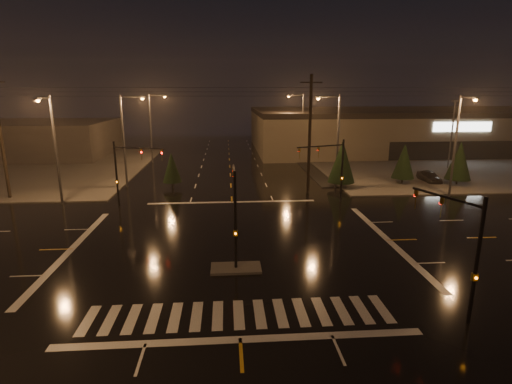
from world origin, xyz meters
TOP-DOWN VIEW (x-y plane):
  - ground at (0.00, 0.00)m, footprint 140.00×140.00m
  - sidewalk_ne at (30.00, 30.00)m, footprint 36.00×36.00m
  - sidewalk_nw at (-30.00, 30.00)m, footprint 36.00×36.00m
  - median_island at (0.00, -4.00)m, footprint 3.00×1.60m
  - crosswalk at (0.00, -9.00)m, footprint 15.00×2.60m
  - stop_bar_near at (0.00, -11.00)m, footprint 16.00×0.50m
  - stop_bar_far at (0.00, 11.00)m, footprint 16.00×0.50m
  - parking_lot at (35.00, 28.00)m, footprint 50.00×24.00m
  - retail_building at (35.00, 45.99)m, footprint 60.20×28.30m
  - commercial_block at (-35.00, 42.00)m, footprint 30.00×18.00m
  - signal_mast_median at (0.00, -3.07)m, footprint 0.25×4.59m
  - signal_mast_ne at (9.50, 10.14)m, footprint 4.84×1.86m
  - signal_mast_nw at (-9.50, 10.14)m, footprint 4.84×1.86m
  - signal_mast_se at (10.23, -9.75)m, footprint 1.55×3.87m
  - streetlight_1 at (-11.18, 18.00)m, footprint 2.77×0.32m
  - streetlight_2 at (-11.18, 34.00)m, footprint 2.77×0.32m
  - streetlight_3 at (11.18, 16.00)m, footprint 2.77×0.32m
  - streetlight_4 at (11.18, 36.00)m, footprint 2.77×0.32m
  - streetlight_5 at (-16.00, 11.18)m, footprint 0.32×2.77m
  - streetlight_6 at (22.00, 11.18)m, footprint 0.32×2.77m
  - utility_pole_0 at (-22.00, 14.00)m, footprint 2.20×0.32m
  - utility_pole_1 at (8.00, 14.00)m, footprint 2.20×0.32m
  - conifer_0 at (12.04, 15.88)m, footprint 2.93×2.93m
  - conifer_1 at (19.68, 17.39)m, footprint 2.51×2.51m
  - conifer_2 at (25.57, 16.26)m, footprint 2.76×2.76m
  - conifer_3 at (-6.41, 17.22)m, footprint 2.07×2.07m
  - car_parked at (23.27, 18.12)m, footprint 1.59×3.94m

SIDE VIEW (x-z plane):
  - ground at x=0.00m, z-range 0.00..0.00m
  - crosswalk at x=0.00m, z-range 0.00..0.01m
  - stop_bar_near at x=0.00m, z-range 0.00..0.01m
  - stop_bar_far at x=0.00m, z-range 0.00..0.01m
  - parking_lot at x=35.00m, z-range 0.00..0.08m
  - sidewalk_ne at x=30.00m, z-range 0.00..0.12m
  - sidewalk_nw at x=-30.00m, z-range 0.00..0.12m
  - median_island at x=0.00m, z-range 0.00..0.15m
  - car_parked at x=23.27m, z-range 0.00..1.34m
  - conifer_3 at x=-6.41m, z-range 0.35..4.28m
  - conifer_1 at x=19.68m, z-range 0.35..4.97m
  - commercial_block at x=-35.00m, z-range 0.00..5.60m
  - conifer_2 at x=25.57m, z-range 0.35..5.37m
  - conifer_0 at x=12.04m, z-range 0.35..5.63m
  - signal_mast_se at x=10.23m, z-range 0.71..6.71m
  - signal_mast_median at x=0.00m, z-range 0.75..6.75m
  - signal_mast_ne at x=9.50m, z-range 0.79..6.79m
  - signal_mast_nw at x=-9.50m, z-range 0.79..6.79m
  - retail_building at x=35.00m, z-range 0.24..7.44m
  - streetlight_1 at x=-11.18m, z-range 0.80..10.80m
  - streetlight_2 at x=-11.18m, z-range 0.80..10.80m
  - streetlight_3 at x=11.18m, z-range 0.80..10.80m
  - streetlight_4 at x=11.18m, z-range 0.80..10.80m
  - streetlight_5 at x=-16.00m, z-range 0.80..10.80m
  - streetlight_6 at x=22.00m, z-range 0.80..10.80m
  - utility_pole_0 at x=-22.00m, z-range 0.13..12.13m
  - utility_pole_1 at x=8.00m, z-range 0.13..12.13m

